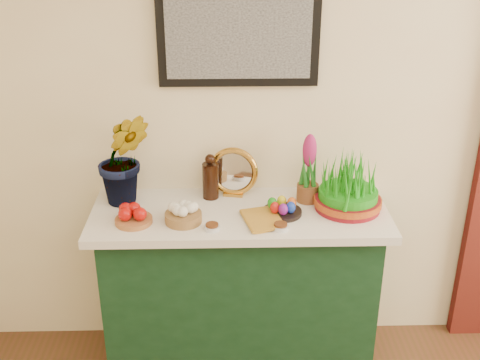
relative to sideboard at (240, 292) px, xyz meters
name	(u,v)px	position (x,y,z in m)	size (l,w,h in m)	color
sideboard	(240,292)	(0.00, 0.00, 0.00)	(1.30, 0.45, 0.85)	#153B20
tablecloth	(240,214)	(0.00, 0.00, 0.45)	(1.40, 0.55, 0.04)	silver
hyacinth_green	(123,144)	(-0.54, 0.10, 0.77)	(0.30, 0.26, 0.60)	#21701F
apple_bowl	(133,216)	(-0.48, -0.11, 0.50)	(0.22, 0.22, 0.09)	#A46133
garlic_basket	(183,214)	(-0.26, -0.11, 0.50)	(0.20, 0.20, 0.09)	olive
vinegar_cruet	(210,179)	(-0.14, 0.14, 0.57)	(0.08, 0.08, 0.23)	black
mirror	(233,172)	(-0.03, 0.17, 0.58)	(0.25, 0.10, 0.25)	#C18C34
book	(246,221)	(0.02, -0.14, 0.48)	(0.14, 0.21, 0.03)	#BA8326
spice_dish_left	(212,227)	(-0.13, -0.18, 0.48)	(0.07, 0.07, 0.03)	silver
spice_dish_right	(281,227)	(0.18, -0.19, 0.48)	(0.07, 0.07, 0.03)	silver
egg_plate	(282,209)	(0.20, -0.04, 0.49)	(0.22, 0.22, 0.08)	black
hyacinth_pink	(309,172)	(0.33, 0.09, 0.62)	(0.11, 0.11, 0.34)	brown
wheatgrass_sabzeh	(349,187)	(0.51, 0.01, 0.58)	(0.32, 0.32, 0.26)	maroon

